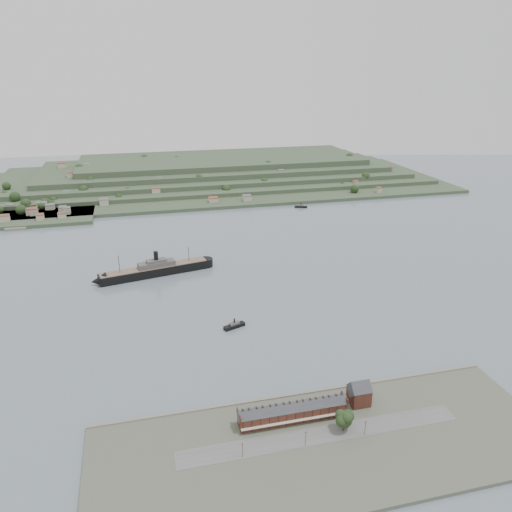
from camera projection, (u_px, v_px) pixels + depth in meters
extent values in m
plane|color=slate|center=(240.00, 286.00, 404.51)|extent=(1400.00, 1400.00, 0.00)
cube|color=#4C5142|center=(326.00, 445.00, 233.93)|extent=(220.00, 80.00, 2.00)
cube|color=slate|center=(299.00, 395.00, 269.14)|extent=(220.00, 2.00, 2.60)
cube|color=#595959|center=(322.00, 435.00, 238.99)|extent=(140.00, 12.00, 0.10)
cube|color=#452418|center=(293.00, 414.00, 248.15)|extent=(55.00, 8.00, 7.00)
cube|color=#323439|center=(293.00, 408.00, 246.90)|extent=(55.60, 8.15, 8.15)
cube|color=beige|center=(296.00, 421.00, 243.98)|extent=(55.00, 1.60, 0.25)
cube|color=#452418|center=(239.00, 415.00, 240.26)|extent=(0.50, 8.40, 3.00)
cube|color=#452418|center=(345.00, 398.00, 252.82)|extent=(0.50, 8.40, 3.00)
cube|color=black|center=(250.00, 411.00, 241.01)|extent=(0.90, 1.40, 3.20)
cube|color=black|center=(261.00, 409.00, 242.27)|extent=(0.90, 1.40, 3.20)
cube|color=black|center=(288.00, 405.00, 245.41)|extent=(0.90, 1.40, 3.20)
cube|color=black|center=(298.00, 403.00, 246.67)|extent=(0.90, 1.40, 3.20)
cube|color=black|center=(324.00, 399.00, 249.81)|extent=(0.90, 1.40, 3.20)
cube|color=black|center=(335.00, 397.00, 251.06)|extent=(0.90, 1.40, 3.20)
cube|color=#452418|center=(359.00, 396.00, 259.98)|extent=(10.00, 10.00, 9.00)
cube|color=#323439|center=(360.00, 389.00, 258.37)|extent=(10.40, 10.18, 10.18)
cube|color=#34452E|center=(187.00, 186.00, 729.76)|extent=(760.00, 260.00, 4.00)
cube|color=#34452E|center=(198.00, 179.00, 755.35)|extent=(680.00, 220.00, 5.00)
cube|color=#34452E|center=(206.00, 173.00, 770.39)|extent=(600.00, 200.00, 6.00)
cube|color=#34452E|center=(214.00, 167.00, 785.07)|extent=(520.00, 180.00, 7.00)
cube|color=#34452E|center=(222.00, 160.00, 799.40)|extent=(440.00, 160.00, 8.00)
cube|color=#34452E|center=(28.00, 216.00, 584.47)|extent=(150.00, 90.00, 4.00)
cube|color=slate|center=(16.00, 228.00, 545.52)|extent=(22.00, 14.00, 2.80)
cube|color=black|center=(155.00, 271.00, 424.87)|extent=(93.47, 31.30, 7.23)
cone|color=black|center=(99.00, 281.00, 405.80)|extent=(14.68, 14.68, 12.39)
cylinder|color=black|center=(206.00, 262.00, 443.94)|extent=(12.39, 12.39, 7.23)
cube|color=#725C4C|center=(154.00, 267.00, 423.47)|extent=(91.24, 29.87, 0.62)
cube|color=#4E4A48|center=(157.00, 264.00, 423.50)|extent=(32.22, 15.48, 4.13)
cube|color=#4E4A48|center=(156.00, 261.00, 422.50)|extent=(17.65, 10.48, 2.58)
cylinder|color=black|center=(156.00, 257.00, 421.10)|extent=(3.72, 3.72, 9.29)
cylinder|color=#41301E|center=(119.00, 265.00, 409.13)|extent=(0.52, 0.52, 16.52)
cylinder|color=#41301E|center=(189.00, 255.00, 434.07)|extent=(0.52, 0.52, 14.45)
cube|color=black|center=(234.00, 326.00, 340.37)|extent=(15.82, 9.17, 2.46)
cube|color=#4E4A48|center=(234.00, 324.00, 339.71)|extent=(7.62, 5.47, 1.84)
cylinder|color=black|center=(234.00, 321.00, 338.98)|extent=(1.02, 1.02, 3.58)
cube|color=black|center=(301.00, 207.00, 627.78)|extent=(16.37, 9.48, 2.11)
cube|color=#4E4A48|center=(301.00, 206.00, 627.21)|extent=(7.88, 5.71, 1.58)
cylinder|color=black|center=(301.00, 204.00, 626.58)|extent=(0.88, 0.88, 3.07)
cylinder|color=#41301E|center=(344.00, 426.00, 241.44)|extent=(1.08, 1.08, 4.50)
sphere|color=black|center=(344.00, 419.00, 239.99)|extent=(8.11, 8.11, 8.11)
sphere|color=black|center=(348.00, 416.00, 240.99)|extent=(6.31, 6.31, 6.31)
sphere|color=black|center=(342.00, 421.00, 238.19)|extent=(5.77, 5.77, 5.77)
sphere|color=black|center=(347.00, 418.00, 237.49)|extent=(5.41, 5.41, 5.41)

